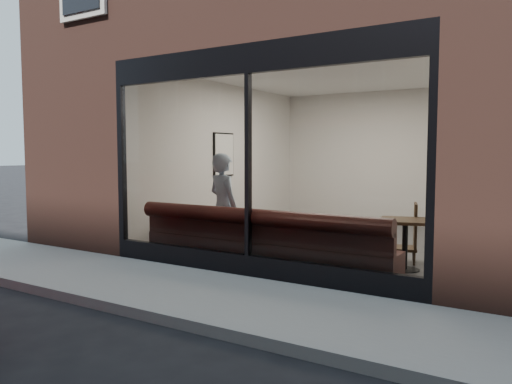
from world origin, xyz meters
The scene contains 20 objects.
ground centered at (0.00, 0.00, 0.00)m, with size 120.00×120.00×0.00m, color black.
sidewalk_near centered at (0.00, 1.00, 0.01)m, with size 40.00×2.00×0.01m, color gray.
kerb_near centered at (0.00, -0.05, 0.06)m, with size 40.00×0.10×0.12m, color gray.
host_building_pier_left centered at (-3.75, 8.00, 1.60)m, with size 2.50×12.00×3.20m, color brown.
host_building_backfill centered at (0.00, 11.00, 1.60)m, with size 5.00×6.00×3.20m, color brown.
cafe_floor centered at (0.00, 5.00, 0.02)m, with size 6.00×6.00×0.00m, color #2D2D30.
cafe_ceiling centered at (0.00, 5.00, 3.19)m, with size 6.00×6.00×0.00m, color white.
cafe_wall_back centered at (0.00, 7.99, 1.60)m, with size 5.00×5.00×0.00m, color silver.
cafe_wall_left centered at (-2.49, 5.00, 1.60)m, with size 6.00×6.00×0.00m, color silver.
cafe_wall_right centered at (2.49, 5.00, 1.60)m, with size 6.00×6.00×0.00m, color silver.
storefront_kick centered at (0.00, 2.05, 0.15)m, with size 5.00×0.10×0.30m, color black.
storefront_header centered at (0.00, 2.05, 3.00)m, with size 5.00×0.10×0.40m, color black.
storefront_mullion centered at (0.00, 2.05, 1.55)m, with size 0.06×0.10×2.50m, color black.
storefront_glass centered at (0.00, 2.02, 1.55)m, with size 4.80×4.80×0.00m, color white.
banquette centered at (0.00, 2.45, 0.23)m, with size 4.00×0.55×0.45m, color #361713.
person centered at (-0.90, 2.72, 0.86)m, with size 0.63×0.41×1.72m, color #A3BFD9.
cafe_table_left centered at (-1.86, 3.17, 0.74)m, with size 0.59×0.59×0.04m, color #302012.
cafe_table_right centered at (1.78, 3.51, 0.74)m, with size 0.69×0.69×0.04m, color #302012.
cafe_chair_right centered at (1.61, 4.00, 0.24)m, with size 0.44×0.44×0.04m, color #302012.
wall_poster centered at (-2.45, 4.94, 1.69)m, with size 0.02×0.65×0.86m, color white.
Camera 1 is at (3.71, -3.74, 1.73)m, focal length 35.00 mm.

